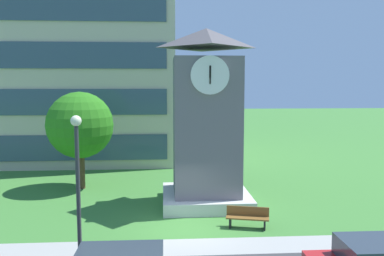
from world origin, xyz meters
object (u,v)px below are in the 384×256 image
clock_tower (206,128)px  tree_near_tower (80,125)px  park_bench (247,217)px  street_lamp (78,171)px

clock_tower → tree_near_tower: size_ratio=1.56×
park_bench → tree_near_tower: bearing=139.3°
street_lamp → park_bench: bearing=25.9°
park_bench → clock_tower: bearing=111.2°
park_bench → street_lamp: 7.60m
park_bench → tree_near_tower: size_ratio=0.33×
tree_near_tower → park_bench: bearing=-40.7°
clock_tower → tree_near_tower: clock_tower is taller
clock_tower → tree_near_tower: (-6.92, 3.52, -0.16)m
clock_tower → park_bench: size_ratio=4.71×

